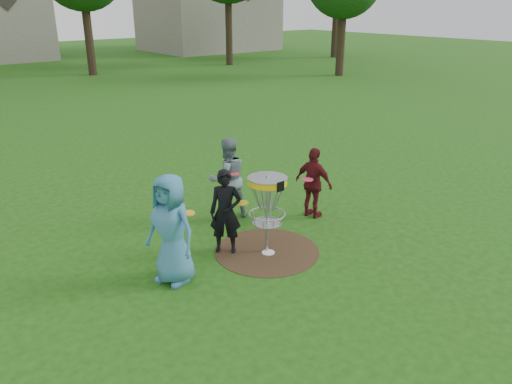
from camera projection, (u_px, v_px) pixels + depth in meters
ground at (267, 251)px, 8.56m from camera, size 100.00×100.00×0.00m
dirt_patch at (267, 251)px, 8.56m from camera, size 1.80×1.80×0.01m
player_blue at (171, 229)px, 7.38m from camera, size 0.80×0.98×1.72m
player_black at (226, 212)px, 8.31m from camera, size 0.63×0.62×1.46m
player_grey at (227, 179)px, 9.62m from camera, size 0.88×0.74×1.62m
player_maroon at (314, 183)px, 9.70m from camera, size 0.49×0.87×1.41m
disc_on_grass at (268, 253)px, 8.49m from camera, size 0.22×0.22×0.02m
disc_golf_basket at (267, 196)px, 8.20m from camera, size 0.66×0.67×1.38m
held_discs at (246, 191)px, 8.61m from camera, size 3.05×1.40×0.21m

